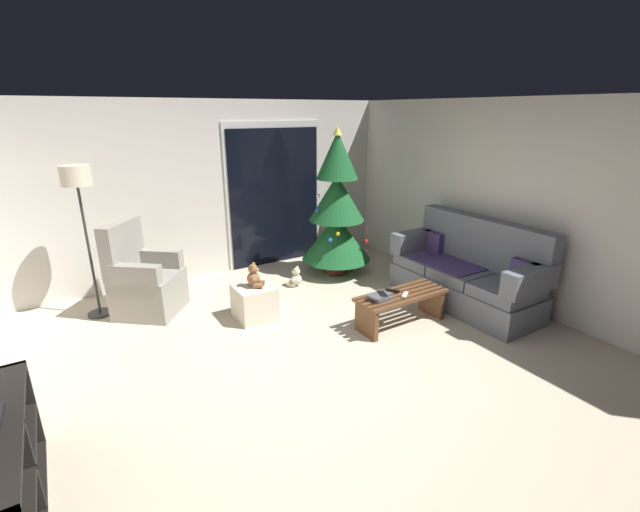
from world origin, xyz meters
TOP-DOWN VIEW (x-y plane):
  - ground_plane at (0.00, 0.00)m, footprint 7.00×7.00m
  - wall_back at (0.00, 3.06)m, footprint 5.72×0.12m
  - wall_right at (2.86, 0.00)m, footprint 0.12×6.00m
  - patio_door_frame at (1.00, 2.99)m, footprint 1.60×0.02m
  - patio_door_glass at (1.00, 2.97)m, footprint 1.50×0.02m
  - couch at (2.32, 0.27)m, footprint 0.79×1.94m
  - coffee_table at (1.21, 0.26)m, footprint 1.10×0.40m
  - remote_black at (1.16, 0.36)m, footprint 0.12×0.15m
  - remote_white at (1.20, 0.19)m, footprint 0.15×0.12m
  - book_stack at (0.91, 0.27)m, footprint 0.28×0.21m
  - cell_phone at (0.93, 0.26)m, footprint 0.12×0.16m
  - christmas_tree at (1.53, 2.05)m, footprint 1.02×1.02m
  - armchair at (-1.19, 2.14)m, footprint 0.96×0.96m
  - floor_lamp at (-1.70, 2.37)m, footprint 0.32×0.32m
  - ottoman at (-0.14, 1.30)m, footprint 0.44×0.44m
  - teddy_bear_chestnut at (-0.13, 1.29)m, footprint 0.22×0.21m
  - teddy_bear_cream_by_tree at (0.74, 1.90)m, footprint 0.21×0.22m

SIDE VIEW (x-z plane):
  - ground_plane at x=0.00m, z-range 0.00..0.00m
  - teddy_bear_cream_by_tree at x=0.74m, z-range -0.02..0.26m
  - ottoman at x=-0.14m, z-range 0.00..0.40m
  - coffee_table at x=1.21m, z-range 0.06..0.45m
  - remote_black at x=1.16m, z-range 0.38..0.41m
  - remote_white at x=1.20m, z-range 0.38..0.41m
  - couch at x=2.32m, z-range -0.14..0.94m
  - armchair at x=-1.19m, z-range -0.16..0.97m
  - book_stack at x=0.91m, z-range 0.38..0.44m
  - cell_phone at x=0.93m, z-range 0.44..0.45m
  - teddy_bear_chestnut at x=-0.13m, z-range 0.38..0.66m
  - christmas_tree at x=1.53m, z-range -0.13..2.01m
  - patio_door_glass at x=1.00m, z-range 0.00..2.10m
  - patio_door_frame at x=1.00m, z-range 0.00..2.20m
  - wall_back at x=0.00m, z-range 0.00..2.50m
  - wall_right at x=2.86m, z-range 0.00..2.50m
  - floor_lamp at x=-1.70m, z-range 0.61..2.40m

